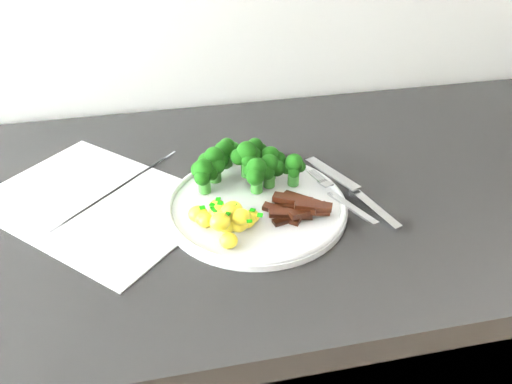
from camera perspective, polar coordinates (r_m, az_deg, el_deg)
The scene contains 7 objects.
recipe_paper at distance 0.78m, azimuth -17.12°, elevation -1.08°, with size 0.39×0.39×0.00m.
plate at distance 0.73m, azimuth 0.00°, elevation -1.46°, with size 0.26×0.26×0.01m.
broccoli at distance 0.76m, azimuth -1.17°, elevation 3.39°, with size 0.17×0.12×0.07m.
potatoes at distance 0.68m, azimuth -3.32°, elevation -2.92°, with size 0.09×0.10×0.04m.
beef_strips at distance 0.71m, azimuth 4.73°, elevation -1.79°, with size 0.09×0.08×0.03m.
fork at distance 0.74m, azimuth 9.54°, elevation -0.77°, with size 0.06×0.15×0.01m.
knife at distance 0.76m, azimuth 11.61°, elevation -0.75°, with size 0.08×0.20×0.02m.
Camera 1 is at (-0.06, 1.05, 1.35)m, focal length 36.18 mm.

